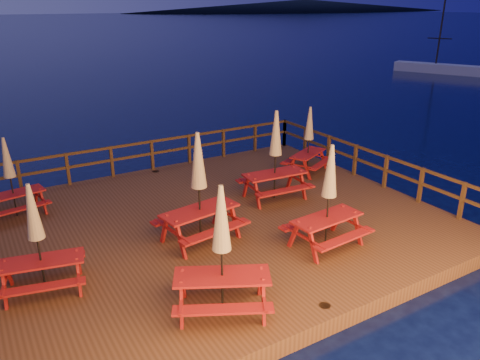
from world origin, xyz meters
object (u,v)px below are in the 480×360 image
(sailboat, at_px, (441,69))
(picnic_table_0, at_px, (10,176))
(picnic_table_2, at_px, (222,248))
(picnic_table_1, at_px, (199,186))

(sailboat, xyz_separation_m, picnic_table_0, (-36.80, -13.90, 1.20))
(picnic_table_2, bearing_deg, sailboat, 58.97)
(picnic_table_0, bearing_deg, sailboat, 10.97)
(sailboat, distance_m, picnic_table_2, 39.73)
(picnic_table_1, relative_size, picnic_table_2, 1.07)
(picnic_table_0, bearing_deg, picnic_table_2, -76.50)
(sailboat, height_order, picnic_table_0, sailboat)
(picnic_table_0, relative_size, picnic_table_2, 0.87)
(picnic_table_1, bearing_deg, picnic_table_2, -116.83)
(picnic_table_1, bearing_deg, sailboat, 19.75)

